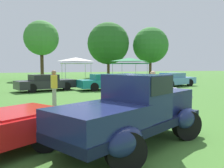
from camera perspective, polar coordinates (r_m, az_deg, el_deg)
name	(u,v)px	position (r m, az deg, el deg)	size (l,w,h in m)	color
ground_plane	(136,143)	(6.06, 5.83, -13.91)	(120.00, 120.00, 0.00)	#42752D
feature_pickup_truck	(134,110)	(5.62, 5.42, -6.27)	(4.38, 3.29, 1.70)	black
show_car_charcoal	(46,83)	(18.41, -15.71, 0.28)	(4.65, 2.92, 1.22)	#28282D
show_car_teal	(106,82)	(18.58, -1.36, 0.49)	(4.65, 2.15, 1.22)	teal
show_car_skyblue	(174,80)	(22.29, 14.66, 1.02)	(4.69, 2.81, 1.22)	#669EDB
spectator_between_cars	(153,90)	(9.63, 9.78, -1.49)	(0.47, 0.41, 1.69)	#283351
spectator_by_row	(54,87)	(11.23, -13.80, -0.71)	(0.27, 0.42, 1.69)	#9E998E
canopy_tent_left_field	(76,60)	(24.35, -8.72, 5.69)	(2.79, 2.79, 2.71)	#B7B7BC
canopy_tent_center_field	(129,60)	(25.14, 4.21, 5.70)	(3.10, 3.10, 2.71)	#B7B7BC
treeline_center	(41,38)	(33.43, -16.67, 10.55)	(4.61, 4.61, 7.85)	#47331E
treeline_mid_right	(108,44)	(38.24, -0.89, 9.75)	(6.66, 6.66, 8.72)	brown
treeline_far_right	(151,45)	(39.94, 9.29, 9.21)	(5.86, 5.86, 8.14)	brown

